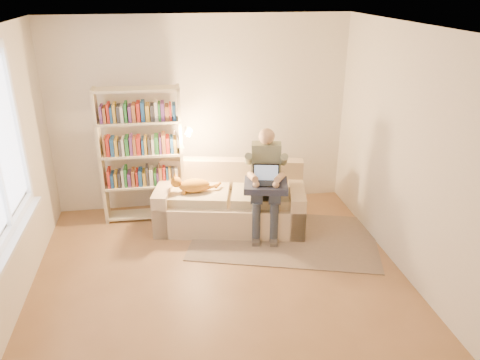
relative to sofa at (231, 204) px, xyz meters
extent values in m
plane|color=olive|center=(-0.29, -1.53, -0.29)|extent=(4.50, 4.50, 0.00)
cube|color=white|center=(-0.29, -1.53, 2.31)|extent=(4.00, 4.50, 0.02)
cube|color=silver|center=(1.71, -1.53, 1.01)|extent=(0.02, 4.50, 2.60)
cube|color=silver|center=(-0.29, 0.72, 1.01)|extent=(4.00, 0.02, 2.60)
cube|color=white|center=(-2.25, -1.33, 0.57)|extent=(0.05, 1.50, 0.08)
cube|color=white|center=(-2.21, -1.33, 0.52)|extent=(0.12, 1.52, 0.04)
cube|color=#CEB792|center=(-0.01, -0.04, -0.09)|extent=(2.02, 1.22, 0.40)
cube|color=#CEB792|center=(0.06, 0.28, 0.31)|extent=(1.88, 0.58, 0.40)
cube|color=#CEB792|center=(-0.84, 0.14, -0.01)|extent=(0.36, 0.87, 0.56)
cube|color=#CEB792|center=(0.82, -0.22, -0.01)|extent=(0.36, 0.87, 0.56)
cube|color=#C5B890|center=(-0.43, 0.00, 0.16)|extent=(0.90, 0.72, 0.11)
cube|color=#C5B890|center=(0.40, -0.17, 0.16)|extent=(0.90, 0.72, 0.11)
cube|color=gray|center=(0.44, -0.11, 0.60)|extent=(0.39, 0.27, 0.50)
sphere|color=tan|center=(0.43, -0.13, 0.94)|extent=(0.20, 0.20, 0.20)
cube|color=#303744|center=(0.28, -0.32, 0.30)|extent=(0.23, 0.43, 0.15)
cube|color=#303744|center=(0.49, -0.36, 0.30)|extent=(0.23, 0.43, 0.15)
cylinder|color=#303744|center=(0.24, -0.51, -0.03)|extent=(0.10, 0.10, 0.53)
cylinder|color=#303744|center=(0.45, -0.56, -0.03)|extent=(0.10, 0.10, 0.53)
ellipsoid|color=orange|center=(-0.44, -0.02, 0.30)|extent=(0.42, 0.28, 0.17)
sphere|color=orange|center=(-0.66, -0.01, 0.36)|extent=(0.14, 0.14, 0.14)
cylinder|color=orange|center=(-0.23, -0.03, 0.27)|extent=(0.19, 0.08, 0.05)
cube|color=#242A40|center=(0.34, -0.34, 0.39)|extent=(0.60, 0.53, 0.08)
cube|color=black|center=(0.33, -0.38, 0.44)|extent=(0.36, 0.28, 0.02)
cube|color=black|center=(0.36, -0.28, 0.53)|extent=(0.33, 0.14, 0.21)
plane|color=#8CA5CC|center=(0.36, -0.28, 0.53)|extent=(0.30, 0.14, 0.27)
cube|color=beige|center=(-1.62, 0.38, 0.60)|extent=(0.04, 0.27, 1.78)
cube|color=beige|center=(-0.59, 0.36, 0.60)|extent=(0.04, 0.27, 1.78)
cube|color=beige|center=(-1.10, 0.37, -0.24)|extent=(1.06, 0.29, 0.03)
cube|color=beige|center=(-1.10, 0.37, 0.19)|extent=(1.06, 0.29, 0.03)
cube|color=beige|center=(-1.10, 0.37, 0.62)|extent=(1.06, 0.29, 0.03)
cube|color=beige|center=(-1.10, 0.37, 1.06)|extent=(1.06, 0.29, 0.03)
cube|color=beige|center=(-1.10, 0.37, 1.46)|extent=(1.06, 0.29, 0.03)
cube|color=gold|center=(-1.10, 0.37, 0.31)|extent=(0.91, 0.23, 0.21)
cube|color=#333338|center=(-1.10, 0.37, 0.75)|extent=(0.91, 0.23, 0.21)
cube|color=silver|center=(-1.10, 0.37, 1.18)|extent=(0.91, 0.23, 0.21)
cylinder|color=white|center=(-0.67, 0.36, 0.66)|extent=(0.10, 0.10, 0.04)
cone|color=white|center=(-0.52, 0.24, 0.93)|extent=(0.12, 0.14, 0.15)
cube|color=#82705E|center=(0.60, -0.49, -0.28)|extent=(2.55, 1.93, 0.01)
camera|label=1|loc=(-0.77, -5.43, 2.70)|focal=35.00mm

